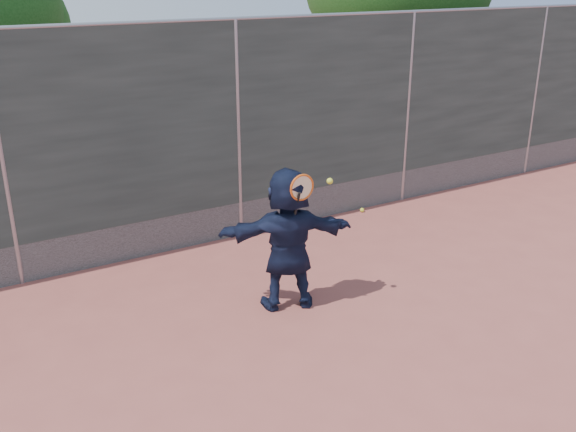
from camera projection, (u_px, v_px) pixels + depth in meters
ground at (398, 349)px, 6.47m from camera, size 80.00×80.00×0.00m
player at (288, 239)px, 7.05m from camera, size 1.58×0.96×1.63m
ball_ground at (362, 210)px, 10.14m from camera, size 0.07×0.07×0.07m
fence at (238, 127)px, 8.72m from camera, size 20.00×0.06×3.03m
swing_action at (304, 188)px, 6.70m from camera, size 0.52×0.14×0.51m
weed_clump at (263, 225)px, 9.28m from camera, size 0.68×0.07×0.30m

